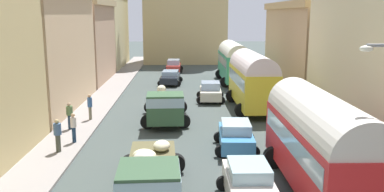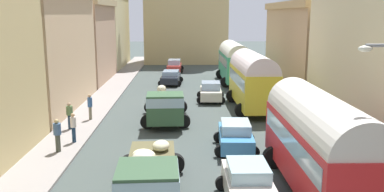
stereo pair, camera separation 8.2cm
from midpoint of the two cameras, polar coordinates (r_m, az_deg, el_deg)
name	(u,v)px [view 2 (the right image)]	position (r m, az deg, el deg)	size (l,w,h in m)	color
ground_plane	(190,100)	(34.07, -0.26, -0.60)	(154.00, 154.00, 0.00)	#3D4744
sidewalk_left	(103,100)	(34.67, -12.32, -0.53)	(2.50, 70.00, 0.14)	gray
sidewalk_right	(276,99)	(34.97, 11.71, -0.41)	(2.50, 70.00, 0.14)	gray
building_left_2	(40,49)	(32.40, -20.42, 6.15)	(5.85, 13.21, 8.97)	tan
building_left_3	(79,41)	(44.99, -15.44, 7.45)	(6.53, 11.43, 8.59)	tan
building_left_4	(108,28)	(56.84, -11.56, 9.23)	(4.43, 12.84, 10.36)	#CABD8A
building_right_2	(308,47)	(38.90, 16.01, 6.57)	(5.30, 14.44, 8.17)	tan
distant_church	(186,9)	(60.81, -0.83, 12.00)	(11.93, 6.68, 21.61)	tan
parked_bus_0	(319,139)	(16.83, 17.49, -5.79)	(3.36, 8.74, 4.04)	red
parked_bus_1	(253,78)	(30.77, 8.54, 2.48)	(3.35, 8.23, 4.27)	yellow
parked_bus_2	(234,60)	(42.91, 5.90, 4.99)	(3.22, 9.05, 4.22)	#359970
cargo_truck_0	(150,177)	(15.42, -5.79, -11.16)	(3.10, 7.61, 2.15)	#325136
cargo_truck_1	(166,106)	(26.67, -3.63, -1.37)	(3.27, 7.00, 2.26)	#325636
car_0	(171,77)	(41.92, -2.91, 2.63)	(2.54, 4.45, 1.40)	#1E232C
car_1	(174,66)	(50.91, -2.43, 4.24)	(2.34, 4.34, 1.57)	#B73731
car_2	(248,183)	(15.82, 7.93, -11.99)	(2.27, 3.67, 1.57)	silver
car_3	(235,136)	(21.67, 6.19, -5.54)	(2.40, 3.96, 1.51)	#4089C8
car_4	(211,92)	(33.66, 2.70, 0.62)	(2.41, 3.70, 1.59)	silver
pedestrian_0	(90,106)	(27.94, -13.99, -1.31)	(0.41, 0.41, 1.86)	#736E58
pedestrian_1	(70,115)	(25.95, -16.64, -2.57)	(0.44, 0.44, 1.79)	#213347
pedestrian_2	(57,134)	(21.86, -18.19, -5.12)	(0.55, 0.55, 1.85)	#414438
pedestrian_3	(73,126)	(23.21, -16.14, -4.12)	(0.41, 0.41, 1.78)	#1B314C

